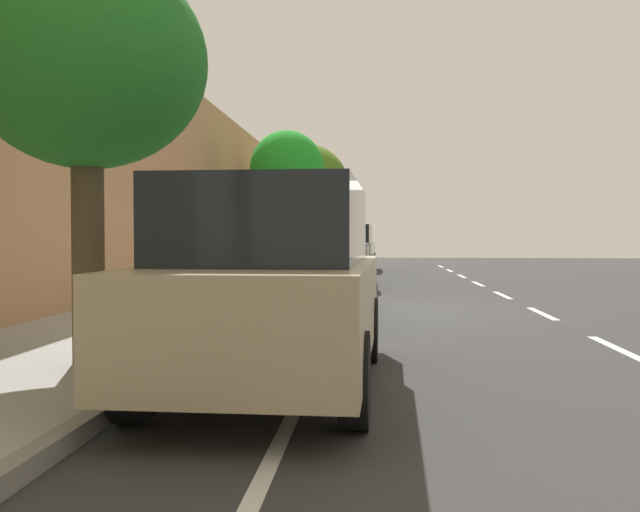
{
  "coord_description": "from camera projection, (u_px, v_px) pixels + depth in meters",
  "views": [
    {
      "loc": [
        0.1,
        13.99,
        1.48
      ],
      "look_at": [
        1.26,
        -0.36,
        1.08
      ],
      "focal_mm": 39.11,
      "sensor_mm": 36.0,
      "label": 1
    }
  ],
  "objects": [
    {
      "name": "ground",
      "position": [
        381.0,
        310.0,
        13.97
      ],
      "size": [
        69.53,
        69.53,
        0.0
      ],
      "primitive_type": "plane",
      "color": "#323232"
    },
    {
      "name": "sidewalk",
      "position": [
        188.0,
        305.0,
        14.28
      ],
      "size": [
        3.21,
        43.46,
        0.15
      ],
      "primitive_type": "cube",
      "color": "#9B9996",
      "rests_on": "ground"
    },
    {
      "name": "curb_edge",
      "position": [
        270.0,
        306.0,
        14.15
      ],
      "size": [
        0.16,
        43.46,
        0.15
      ],
      "primitive_type": "cube",
      "color": "gray",
      "rests_on": "ground"
    },
    {
      "name": "lane_stripe_centre",
      "position": [
        542.0,
        313.0,
        13.35
      ],
      "size": [
        0.14,
        44.2,
        0.01
      ],
      "color": "white",
      "rests_on": "ground"
    },
    {
      "name": "lane_stripe_bike_edge",
      "position": [
        342.0,
        310.0,
        14.03
      ],
      "size": [
        0.12,
        43.46,
        0.01
      ],
      "primitive_type": "cube",
      "color": "white",
      "rests_on": "ground"
    },
    {
      "name": "building_facade",
      "position": [
        100.0,
        165.0,
        14.35
      ],
      "size": [
        0.5,
        43.46,
        5.9
      ],
      "primitive_type": "cube",
      "color": "tan",
      "rests_on": "ground"
    },
    {
      "name": "parked_suv_silver_nearest",
      "position": [
        351.0,
        247.0,
        30.05
      ],
      "size": [
        2.1,
        4.77,
        1.99
      ],
      "color": "#B7BABF",
      "rests_on": "ground"
    },
    {
      "name": "parked_pickup_grey_second",
      "position": [
        335.0,
        256.0,
        20.48
      ],
      "size": [
        2.03,
        5.3,
        1.95
      ],
      "color": "slate",
      "rests_on": "ground"
    },
    {
      "name": "parked_sedan_green_mid",
      "position": [
        316.0,
        275.0,
        13.11
      ],
      "size": [
        1.9,
        4.43,
        1.52
      ],
      "color": "#1E512D",
      "rests_on": "ground"
    },
    {
      "name": "parked_suv_tan_far",
      "position": [
        274.0,
        283.0,
        6.85
      ],
      "size": [
        2.05,
        4.74,
        1.99
      ],
      "color": "tan",
      "rests_on": "ground"
    },
    {
      "name": "bicycle_at_curb",
      "position": [
        292.0,
        291.0,
        14.1
      ],
      "size": [
        1.64,
        0.72,
        0.76
      ],
      "color": "black",
      "rests_on": "ground"
    },
    {
      "name": "cyclist_with_backpack",
      "position": [
        284.0,
        260.0,
        14.57
      ],
      "size": [
        0.52,
        0.55,
        1.62
      ],
      "color": "#C6B284",
      "rests_on": "ground"
    },
    {
      "name": "street_tree_near_cyclist",
      "position": [
        304.0,
        184.0,
        28.99
      ],
      "size": [
        3.66,
        3.66,
        5.2
      ],
      "color": "#4C4A24",
      "rests_on": "sidewalk"
    },
    {
      "name": "street_tree_mid_block",
      "position": [
        287.0,
        171.0,
        23.47
      ],
      "size": [
        2.51,
        2.51,
        4.91
      ],
      "color": "#49362D",
      "rests_on": "sidewalk"
    },
    {
      "name": "street_tree_far_end",
      "position": [
        86.0,
        64.0,
        7.23
      ],
      "size": [
        2.5,
        2.5,
        4.29
      ],
      "color": "#4B3E2A",
      "rests_on": "sidewalk"
    },
    {
      "name": "pedestrian_on_phone",
      "position": [
        220.0,
        253.0,
        17.85
      ],
      "size": [
        0.36,
        0.58,
        1.6
      ],
      "color": "black",
      "rests_on": "sidewalk"
    },
    {
      "name": "fire_hydrant",
      "position": [
        286.0,
        268.0,
        20.08
      ],
      "size": [
        0.22,
        0.22,
        0.84
      ],
      "color": "red",
      "rests_on": "sidewalk"
    }
  ]
}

